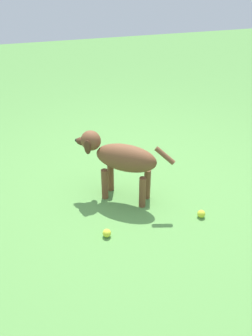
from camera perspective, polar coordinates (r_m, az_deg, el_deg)
ground at (r=3.33m, az=1.32°, el=-2.83°), size 14.00×14.00×0.00m
dog at (r=2.96m, az=-0.95°, el=1.66°), size 0.73×0.61×0.61m
tennis_ball_0 at (r=2.75m, az=-3.16°, el=-10.60°), size 0.07×0.07×0.07m
tennis_ball_1 at (r=2.99m, az=12.24°, el=-7.34°), size 0.07×0.07×0.07m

